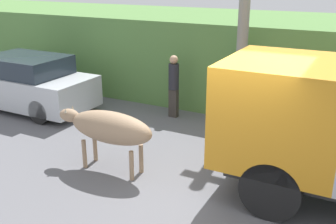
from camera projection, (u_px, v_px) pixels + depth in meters
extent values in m
plane|color=slate|center=(220.00, 194.00, 7.26)|extent=(60.00, 60.00, 0.00)
cube|color=#568442|center=(295.00, 61.00, 12.25)|extent=(32.00, 5.07, 2.56)
cube|color=orange|center=(284.00, 109.00, 6.94)|extent=(2.05, 2.27, 1.78)
cube|color=#232D38|center=(229.00, 85.00, 7.29)|extent=(0.04, 1.93, 0.62)
cylinder|color=black|center=(272.00, 187.00, 6.51)|extent=(1.02, 0.50, 1.02)
ellipsoid|color=#9E7F60|center=(111.00, 127.00, 7.86)|extent=(1.88, 0.65, 0.65)
ellipsoid|color=#9E7F60|center=(70.00, 115.00, 8.29)|extent=(0.48, 0.28, 0.28)
cone|color=#B7AD93|center=(65.00, 111.00, 8.15)|extent=(0.06, 0.06, 0.11)
cone|color=#B7AD93|center=(73.00, 108.00, 8.34)|extent=(0.06, 0.06, 0.11)
cylinder|color=#9E7F60|center=(84.00, 154.00, 8.17)|extent=(0.09, 0.09, 0.62)
cylinder|color=#9E7F60|center=(95.00, 147.00, 8.47)|extent=(0.09, 0.09, 0.62)
cylinder|color=#9E7F60|center=(132.00, 166.00, 7.66)|extent=(0.09, 0.09, 0.62)
cylinder|color=#9E7F60|center=(141.00, 159.00, 7.96)|extent=(0.09, 0.09, 0.62)
cube|color=silver|center=(26.00, 88.00, 11.75)|extent=(4.27, 1.82, 0.88)
cube|color=#232D38|center=(26.00, 65.00, 11.47)|extent=(2.35, 1.68, 0.54)
cylinder|color=black|center=(41.00, 111.00, 10.63)|extent=(0.66, 0.29, 0.66)
cube|color=#38332D|center=(174.00, 103.00, 11.07)|extent=(0.25, 0.17, 0.82)
cylinder|color=#26262D|center=(174.00, 77.00, 10.82)|extent=(0.30, 0.30, 0.71)
sphere|color=tan|center=(174.00, 60.00, 10.66)|extent=(0.23, 0.23, 0.23)
cylinder|color=gray|center=(244.00, 21.00, 9.69)|extent=(0.28, 0.28, 5.48)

